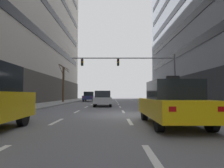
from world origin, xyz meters
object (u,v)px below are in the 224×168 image
at_px(traffic_signal_0, 135,67).
at_px(street_tree_0, 62,84).
at_px(taxi_driving_1, 171,103).
at_px(pedestrian_0, 178,95).
at_px(car_driving_0, 102,99).
at_px(car_driving_2, 88,97).

xyz_separation_m(traffic_signal_0, street_tree_0, (-10.12, 4.75, -1.78)).
relative_size(taxi_driving_1, pedestrian_0, 2.81).
distance_m(taxi_driving_1, street_tree_0, 22.81).
xyz_separation_m(car_driving_0, car_driving_2, (-3.07, 14.10, 0.05)).
relative_size(car_driving_0, street_tree_0, 0.76).
relative_size(traffic_signal_0, pedestrian_0, 7.67).
distance_m(traffic_signal_0, pedestrian_0, 7.18).
xyz_separation_m(car_driving_0, traffic_signal_0, (3.91, 3.66, 3.81)).
relative_size(street_tree_0, pedestrian_0, 3.35).
xyz_separation_m(taxi_driving_1, pedestrian_0, (6.54, 17.93, 0.24)).
distance_m(car_driving_0, traffic_signal_0, 6.57).
distance_m(street_tree_0, pedestrian_0, 16.37).
xyz_separation_m(taxi_driving_1, car_driving_2, (-6.38, 26.34, -0.03)).
xyz_separation_m(taxi_driving_1, traffic_signal_0, (0.60, 15.89, 3.72)).
bearing_deg(traffic_signal_0, car_driving_0, -136.96).
relative_size(car_driving_0, traffic_signal_0, 0.33).
bearing_deg(taxi_driving_1, street_tree_0, 114.75).
relative_size(taxi_driving_1, traffic_signal_0, 0.37).
distance_m(car_driving_2, traffic_signal_0, 13.12).
xyz_separation_m(car_driving_2, pedestrian_0, (12.92, -8.41, 0.27)).
bearing_deg(taxi_driving_1, traffic_signal_0, 87.82).
bearing_deg(car_driving_2, car_driving_0, -77.73).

